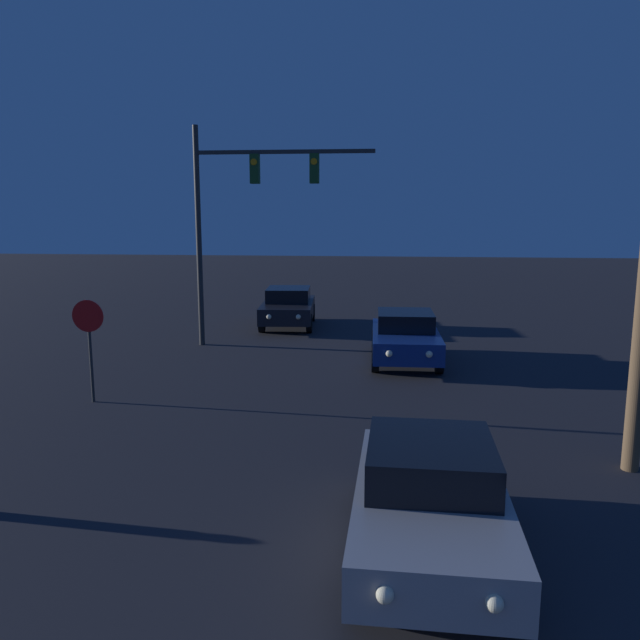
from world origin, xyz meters
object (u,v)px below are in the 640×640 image
(car_near, at_px, (430,499))
(car_far, at_px, (288,307))
(car_mid, at_px, (405,337))
(stop_sign, at_px, (89,331))
(traffic_signal_mast, at_px, (241,201))

(car_near, bearing_deg, car_far, -73.34)
(car_mid, bearing_deg, stop_sign, 31.51)
(stop_sign, bearing_deg, traffic_signal_mast, 71.73)
(car_far, xyz_separation_m, stop_sign, (-3.03, -9.94, 0.91))
(car_far, bearing_deg, car_near, 101.00)
(traffic_signal_mast, bearing_deg, car_far, 75.49)
(traffic_signal_mast, height_order, stop_sign, traffic_signal_mast)
(car_mid, relative_size, car_far, 0.98)
(stop_sign, bearing_deg, car_far, 73.07)
(traffic_signal_mast, bearing_deg, car_near, -66.90)
(car_near, bearing_deg, traffic_signal_mast, -65.33)
(car_mid, xyz_separation_m, car_far, (-4.25, 5.30, 0.00))
(stop_sign, bearing_deg, car_near, -38.36)
(car_near, height_order, traffic_signal_mast, traffic_signal_mast)
(car_far, bearing_deg, car_mid, 124.60)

